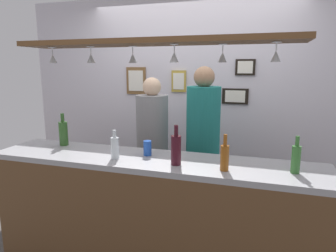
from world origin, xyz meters
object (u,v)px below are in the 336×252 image
object	(u,v)px
bottle_champagne_green	(63,133)
picture_frame_crest	(179,81)
picture_frame_caricature	(136,81)
bottle_wine_dark_red	(176,149)
drink_can	(147,148)
person_middle_grey_shirt	(152,139)
picture_frame_lower_pair	(235,96)
picture_frame_upper_small	(245,67)
bottle_soda_clear	(115,147)
person_right_teal_shirt	(203,136)
bottle_beer_amber_tall	(225,157)
bottle_beer_green_import	(296,158)

from	to	relation	value
bottle_champagne_green	picture_frame_crest	distance (m)	1.53
picture_frame_caricature	picture_frame_crest	bearing A→B (deg)	0.00
bottle_wine_dark_red	drink_can	bearing A→B (deg)	150.70
person_middle_grey_shirt	picture_frame_lower_pair	bearing A→B (deg)	38.01
picture_frame_crest	picture_frame_upper_small	size ratio (longest dim) A/B	1.18
picture_frame_crest	picture_frame_lower_pair	bearing A→B (deg)	0.00
bottle_soda_clear	picture_frame_crest	distance (m)	1.57
person_right_teal_shirt	bottle_soda_clear	bearing A→B (deg)	-121.80
bottle_soda_clear	bottle_beer_amber_tall	size ratio (longest dim) A/B	0.88
bottle_beer_green_import	picture_frame_caricature	distance (m)	2.33
person_middle_grey_shirt	picture_frame_upper_small	size ratio (longest dim) A/B	7.49
person_middle_grey_shirt	bottle_wine_dark_red	world-z (taller)	person_middle_grey_shirt
bottle_beer_green_import	bottle_soda_clear	distance (m)	1.33
bottle_beer_amber_tall	picture_frame_upper_small	size ratio (longest dim) A/B	1.18
bottle_champagne_green	drink_can	distance (m)	0.87
picture_frame_upper_small	person_right_teal_shirt	bearing A→B (deg)	-119.31
picture_frame_caricature	bottle_beer_green_import	bearing A→B (deg)	-38.66
bottle_wine_dark_red	bottle_beer_green_import	xyz separation A→B (m)	(0.83, 0.07, -0.01)
bottle_beer_green_import	picture_frame_crest	distance (m)	1.93
picture_frame_upper_small	bottle_beer_green_import	bearing A→B (deg)	-72.85
bottle_wine_dark_red	bottle_soda_clear	size ratio (longest dim) A/B	1.30
bottle_wine_dark_red	bottle_soda_clear	distance (m)	0.50
picture_frame_caricature	picture_frame_upper_small	xyz separation A→B (m)	(1.35, 0.00, 0.17)
drink_can	bottle_soda_clear	bearing A→B (deg)	-143.40
picture_frame_lower_pair	picture_frame_caricature	xyz separation A→B (m)	(-1.25, 0.00, 0.16)
bottle_wine_dark_red	picture_frame_crest	world-z (taller)	picture_frame_crest
bottle_beer_green_import	bottle_beer_amber_tall	world-z (taller)	same
bottle_beer_amber_tall	drink_can	bearing A→B (deg)	163.99
person_right_teal_shirt	bottle_beer_amber_tall	xyz separation A→B (m)	(0.32, -0.90, 0.07)
bottle_wine_dark_red	picture_frame_caricature	size ratio (longest dim) A/B	0.88
bottle_wine_dark_red	picture_frame_lower_pair	size ratio (longest dim) A/B	1.00
drink_can	picture_frame_caricature	size ratio (longest dim) A/B	0.36
picture_frame_lower_pair	bottle_wine_dark_red	bearing A→B (deg)	-100.88
bottle_wine_dark_red	picture_frame_upper_small	xyz separation A→B (m)	(0.39, 1.50, 0.60)
person_right_teal_shirt	bottle_champagne_green	size ratio (longest dim) A/B	5.86
person_right_teal_shirt	bottle_beer_green_import	size ratio (longest dim) A/B	6.77
bottle_soda_clear	bottle_beer_amber_tall	xyz separation A→B (m)	(0.86, -0.03, 0.01)
bottle_wine_dark_red	drink_can	size ratio (longest dim) A/B	2.46
bottle_wine_dark_red	picture_frame_lower_pair	distance (m)	1.55
person_middle_grey_shirt	bottle_champagne_green	world-z (taller)	person_middle_grey_shirt
bottle_beer_green_import	bottle_beer_amber_tall	bearing A→B (deg)	-168.74
picture_frame_crest	picture_frame_caricature	xyz separation A→B (m)	(-0.56, 0.00, -0.00)
person_middle_grey_shirt	picture_frame_upper_small	distance (m)	1.33
bottle_champagne_green	bottle_wine_dark_red	bearing A→B (deg)	-11.66
bottle_beer_green_import	bottle_beer_amber_tall	size ratio (longest dim) A/B	1.00
bottle_wine_dark_red	bottle_beer_green_import	bearing A→B (deg)	4.83
bottle_champagne_green	bottle_beer_amber_tall	size ratio (longest dim) A/B	1.15
bottle_wine_dark_red	bottle_champagne_green	size ratio (longest dim) A/B	1.00
picture_frame_lower_pair	picture_frame_crest	xyz separation A→B (m)	(-0.68, 0.00, 0.16)
person_middle_grey_shirt	picture_frame_crest	world-z (taller)	picture_frame_crest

